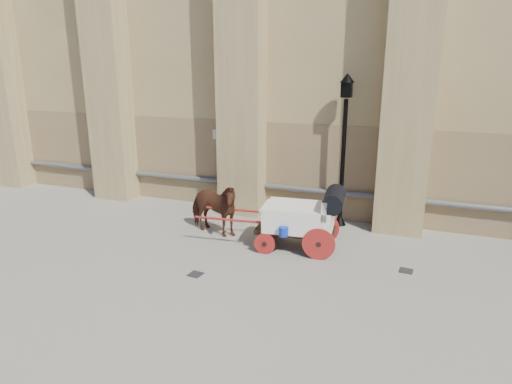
% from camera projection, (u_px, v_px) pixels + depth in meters
% --- Properties ---
extents(ground, '(90.00, 90.00, 0.00)m').
position_uv_depth(ground, '(226.00, 258.00, 11.75)').
color(ground, slate).
rests_on(ground, ground).
extents(horse, '(2.05, 1.30, 1.60)m').
position_uv_depth(horse, '(213.00, 208.00, 13.18)').
color(horse, '#562D1C').
rests_on(horse, ground).
extents(carriage, '(4.02, 1.52, 1.72)m').
position_uv_depth(carriage, '(304.00, 216.00, 12.09)').
color(carriage, black).
rests_on(carriage, ground).
extents(street_lamp, '(0.43, 0.43, 4.55)m').
position_uv_depth(street_lamp, '(344.00, 147.00, 13.46)').
color(street_lamp, black).
rests_on(street_lamp, ground).
extents(drain_grate_near, '(0.36, 0.36, 0.01)m').
position_uv_depth(drain_grate_near, '(195.00, 274.00, 10.87)').
color(drain_grate_near, black).
rests_on(drain_grate_near, ground).
extents(drain_grate_far, '(0.34, 0.34, 0.01)m').
position_uv_depth(drain_grate_far, '(406.00, 271.00, 11.05)').
color(drain_grate_far, black).
rests_on(drain_grate_far, ground).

